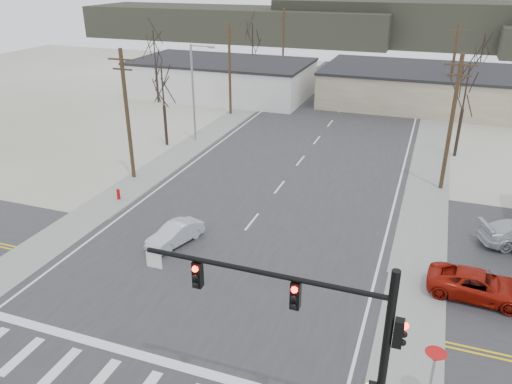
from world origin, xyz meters
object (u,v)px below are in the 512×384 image
fire_hydrant (118,194)px  car_far_b (329,83)px  traffic_signal_mast (327,326)px  sedan_crossing (175,234)px  car_far_a (333,99)px  car_parked_red (479,285)px

fire_hydrant → car_far_b: 41.16m
traffic_signal_mast → car_far_b: traffic_signal_mast is taller
car_far_b → sedan_crossing: bearing=-88.0°
sedan_crossing → car_far_b: (-0.40, 44.83, 0.05)m
sedan_crossing → car_far_b: size_ratio=0.96×
traffic_signal_mast → car_far_a: bearing=101.4°
car_far_a → car_far_b: size_ratio=1.22×
car_parked_red → traffic_signal_mast: bearing=155.5°
car_far_a → car_far_b: 8.92m
car_far_a → car_parked_red: size_ratio=0.97×
sedan_crossing → car_far_a: car_far_a is taller
sedan_crossing → car_parked_red: size_ratio=0.77×
car_far_b → car_parked_red: (17.30, -44.41, 0.00)m
car_parked_red → car_far_a: bearing=26.5°
sedan_crossing → car_far_a: 36.27m
car_far_a → car_far_b: bearing=-53.9°
sedan_crossing → fire_hydrant: bearing=167.1°
fire_hydrant → sedan_crossing: 8.01m
sedan_crossing → car_parked_red: (16.90, 0.42, 0.05)m
fire_hydrant → car_far_a: size_ratio=0.18×
car_far_a → car_parked_red: (14.98, -35.80, -0.02)m
fire_hydrant → car_far_b: (6.43, 40.66, 0.27)m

